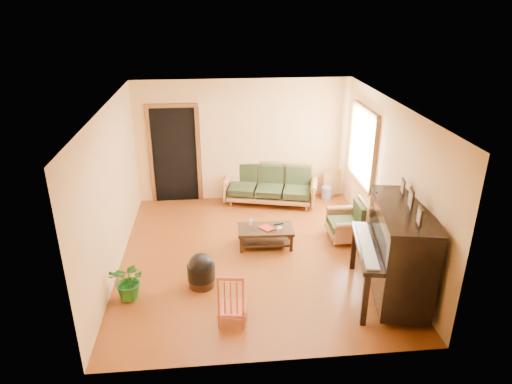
{
  "coord_description": "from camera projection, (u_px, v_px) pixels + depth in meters",
  "views": [
    {
      "loc": [
        -0.62,
        -6.78,
        4.11
      ],
      "look_at": [
        0.05,
        0.2,
        1.1
      ],
      "focal_mm": 32.0,
      "sensor_mm": 36.0,
      "label": 1
    }
  ],
  "objects": [
    {
      "name": "remote",
      "position": [
        278.0,
        224.0,
        8.17
      ],
      "size": [
        0.17,
        0.09,
        0.02
      ],
      "primitive_type": "cube",
      "rotation": [
        0.0,
        0.0,
        0.26
      ],
      "color": "black",
      "rests_on": "coffee_table"
    },
    {
      "name": "red_chair",
      "position": [
        232.0,
        296.0,
        6.13
      ],
      "size": [
        0.43,
        0.46,
        0.81
      ],
      "primitive_type": "cube",
      "rotation": [
        0.0,
        0.0,
        -0.15
      ],
      "color": "#9B391C",
      "rests_on": "floor"
    },
    {
      "name": "footstool",
      "position": [
        201.0,
        274.0,
        6.98
      ],
      "size": [
        0.54,
        0.54,
        0.41
      ],
      "primitive_type": "cylinder",
      "rotation": [
        0.0,
        0.0,
        0.34
      ],
      "color": "black",
      "rests_on": "floor"
    },
    {
      "name": "window",
      "position": [
        363.0,
        146.0,
        8.67
      ],
      "size": [
        0.12,
        1.36,
        1.46
      ],
      "primitive_type": "cube",
      "color": "white",
      "rests_on": "right_wall"
    },
    {
      "name": "ceramic_crock",
      "position": [
        326.0,
        193.0,
        10.02
      ],
      "size": [
        0.23,
        0.23,
        0.28
      ],
      "primitive_type": "cylinder",
      "rotation": [
        0.0,
        0.0,
        0.05
      ],
      "color": "#324098",
      "rests_on": "floor"
    },
    {
      "name": "armchair",
      "position": [
        346.0,
        220.0,
        8.28
      ],
      "size": [
        0.72,
        0.75,
        0.74
      ],
      "primitive_type": "cube",
      "rotation": [
        0.0,
        0.0,
        -0.02
      ],
      "color": "#9B6339",
      "rests_on": "floor"
    },
    {
      "name": "piano",
      "position": [
        399.0,
        254.0,
        6.53
      ],
      "size": [
        1.25,
        1.78,
        1.44
      ],
      "primitive_type": "cube",
      "rotation": [
        0.0,
        0.0,
        -0.19
      ],
      "color": "black",
      "rests_on": "floor"
    },
    {
      "name": "book",
      "position": [
        263.0,
        230.0,
        7.95
      ],
      "size": [
        0.29,
        0.3,
        0.02
      ],
      "primitive_type": "imported",
      "rotation": [
        0.0,
        0.0,
        0.62
      ],
      "color": "#A42515",
      "rests_on": "coffee_table"
    },
    {
      "name": "sofa",
      "position": [
        270.0,
        185.0,
        9.7
      ],
      "size": [
        2.08,
        1.26,
        0.83
      ],
      "primitive_type": "cube",
      "rotation": [
        0.0,
        0.0,
        -0.24
      ],
      "color": "#9B6339",
      "rests_on": "floor"
    },
    {
      "name": "floor",
      "position": [
        254.0,
        255.0,
        7.88
      ],
      "size": [
        5.0,
        5.0,
        0.0
      ],
      "primitive_type": "plane",
      "color": "#632B0D",
      "rests_on": "ground"
    },
    {
      "name": "candle",
      "position": [
        251.0,
        223.0,
        8.11
      ],
      "size": [
        0.07,
        0.07,
        0.11
      ],
      "primitive_type": "cylinder",
      "rotation": [
        0.0,
        0.0,
        0.23
      ],
      "color": "silver",
      "rests_on": "coffee_table"
    },
    {
      "name": "potted_plant",
      "position": [
        130.0,
        281.0,
        6.65
      ],
      "size": [
        0.68,
        0.64,
        0.59
      ],
      "primitive_type": "imported",
      "rotation": [
        0.0,
        0.0,
        -0.43
      ],
      "color": "#1C5B1A",
      "rests_on": "floor"
    },
    {
      "name": "doorway",
      "position": [
        175.0,
        156.0,
        9.61
      ],
      "size": [
        1.08,
        0.16,
        2.05
      ],
      "primitive_type": "cube",
      "color": "black",
      "rests_on": "floor"
    },
    {
      "name": "coffee_table",
      "position": [
        265.0,
        237.0,
        8.11
      ],
      "size": [
        1.0,
        0.57,
        0.36
      ],
      "primitive_type": "cube",
      "rotation": [
        0.0,
        0.0,
        -0.04
      ],
      "color": "black",
      "rests_on": "floor"
    },
    {
      "name": "glass_jar",
      "position": [
        280.0,
        229.0,
        7.94
      ],
      "size": [
        0.1,
        0.1,
        0.06
      ],
      "primitive_type": "cylinder",
      "rotation": [
        0.0,
        0.0,
        0.29
      ],
      "color": "silver",
      "rests_on": "coffee_table"
    },
    {
      "name": "leaning_frame",
      "position": [
        333.0,
        183.0,
        10.13
      ],
      "size": [
        0.46,
        0.23,
        0.6
      ],
      "primitive_type": "cube",
      "rotation": [
        0.0,
        0.0,
        0.3
      ],
      "color": "#B8883D",
      "rests_on": "floor"
    }
  ]
}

